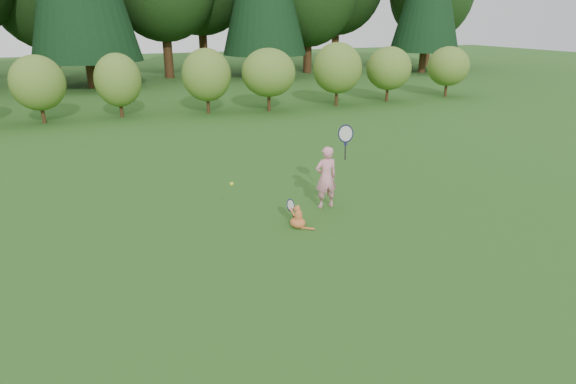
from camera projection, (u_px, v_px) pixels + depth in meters
name	position (u px, v px, depth m)	size (l,w,h in m)	color
ground	(295.00, 244.00, 8.67)	(100.00, 100.00, 0.00)	#255618
shrub_row	(167.00, 81.00, 19.45)	(28.00, 3.00, 2.80)	olive
child	(327.00, 176.00, 10.12)	(0.76, 0.46, 2.00)	pink
cat	(297.00, 216.00, 9.29)	(0.46, 0.69, 0.62)	#CA6226
tennis_ball	(232.00, 184.00, 9.30)	(0.08, 0.08, 0.08)	#B6D719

